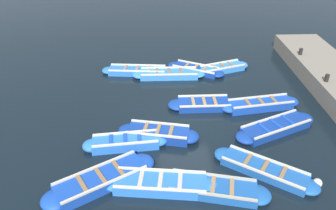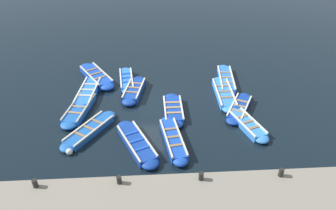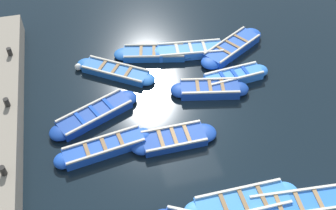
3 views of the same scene
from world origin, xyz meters
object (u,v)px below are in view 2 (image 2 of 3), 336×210
object	(u,v)px
boat_outer_right	(239,108)
boat_broadside	(79,109)
boat_end_of_row	(247,124)
bollard_mid_north	(201,176)
boat_drifting	(96,76)
bollard_south	(35,183)
boat_bow_out	(226,79)
boat_near_quay	(134,90)
bollard_north	(281,173)
boat_centre	(88,92)
boat_far_corner	(137,143)
boat_inner_gap	(173,110)
bollard_mid_south	(119,180)
boat_outer_left	(126,80)
boat_tucked	(224,94)
buoy_orange_near	(69,152)
boat_stern_in	(89,130)
boat_mid_row	(173,140)

from	to	relation	value
boat_outer_right	boat_broadside	distance (m)	8.87
boat_end_of_row	bollard_mid_north	bearing A→B (deg)	144.32
boat_drifting	bollard_south	bearing A→B (deg)	174.18
boat_drifting	boat_bow_out	bearing A→B (deg)	-95.99
boat_near_quay	bollard_north	world-z (taller)	bollard_north
boat_bow_out	boat_centre	bearing A→B (deg)	97.31
boat_outer_right	boat_far_corner	distance (m)	6.23
boat_broadside	boat_end_of_row	distance (m)	9.13
boat_inner_gap	boat_near_quay	xyz separation A→B (m)	(2.12, 2.20, 0.04)
boat_far_corner	bollard_north	size ratio (longest dim) A/B	11.05
boat_inner_gap	bollard_mid_south	distance (m)	6.41
bollard_north	boat_outer_left	bearing A→B (deg)	35.45
boat_near_quay	boat_end_of_row	bearing A→B (deg)	-121.68
boat_tucked	boat_drifting	world-z (taller)	boat_drifting
bollard_mid_north	boat_centre	bearing A→B (deg)	35.29
boat_far_corner	bollard_mid_south	size ratio (longest dim) A/B	11.05
boat_near_quay	bollard_mid_north	bearing A→B (deg)	-160.20
boat_near_quay	buoy_orange_near	xyz separation A→B (m)	(-5.22, 2.87, -0.04)
boat_inner_gap	boat_outer_right	size ratio (longest dim) A/B	1.01
boat_centre	buoy_orange_near	size ratio (longest dim) A/B	12.67
boat_outer_left	boat_stern_in	world-z (taller)	boat_outer_left
boat_inner_gap	bollard_mid_north	distance (m)	5.93
bollard_north	bollard_mid_north	size ratio (longest dim) A/B	1.00
boat_end_of_row	boat_outer_left	bearing A→B (deg)	52.63
boat_inner_gap	bollard_mid_south	xyz separation A→B (m)	(-5.82, 2.52, 0.89)
boat_tucked	boat_far_corner	distance (m)	6.59
boat_centre	boat_near_quay	bearing A→B (deg)	-89.29
boat_inner_gap	buoy_orange_near	distance (m)	5.94
boat_mid_row	boat_outer_right	bearing A→B (deg)	-56.75
boat_bow_out	boat_end_of_row	distance (m)	4.73
boat_drifting	boat_mid_row	bearing A→B (deg)	-145.81
boat_outer_left	boat_mid_row	bearing A→B (deg)	-156.99
boat_mid_row	boat_stern_in	bearing A→B (deg)	76.03
bollard_mid_north	boat_far_corner	bearing A→B (deg)	39.96
bollard_south	bollard_mid_north	bearing A→B (deg)	-90.00
boat_drifting	boat_mid_row	distance (m)	8.01
boat_near_quay	bollard_mid_north	size ratio (longest dim) A/B	9.68
boat_stern_in	bollard_mid_north	bearing A→B (deg)	-130.50
boat_outer_right	bollard_south	distance (m)	11.06
boat_centre	bollard_mid_north	bearing A→B (deg)	-144.71
boat_near_quay	boat_centre	xyz separation A→B (m)	(-0.03, 2.74, -0.01)
boat_far_corner	boat_bow_out	size ratio (longest dim) A/B	0.98
boat_far_corner	boat_mid_row	bearing A→B (deg)	-85.54
boat_near_quay	boat_broadside	distance (m)	3.44
boat_outer_right	boat_mid_row	bearing A→B (deg)	123.25
boat_tucked	boat_end_of_row	distance (m)	3.07
boat_far_corner	bollard_north	distance (m)	6.64
boat_stern_in	boat_centre	bearing A→B (deg)	8.99
boat_stern_in	bollard_south	world-z (taller)	bollard_south
bollard_mid_north	bollard_south	bearing A→B (deg)	90.00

